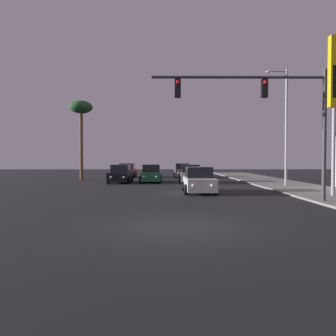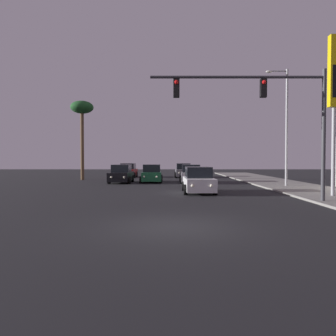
{
  "view_description": "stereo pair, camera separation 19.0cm",
  "coord_description": "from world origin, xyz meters",
  "px_view_note": "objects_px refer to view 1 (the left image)",
  "views": [
    {
      "loc": [
        -0.41,
        -10.57,
        2.19
      ],
      "look_at": [
        -0.22,
        13.3,
        1.54
      ],
      "focal_mm": 35.0,
      "sensor_mm": 36.0,
      "label": 1
    },
    {
      "loc": [
        -0.22,
        -10.57,
        2.19
      ],
      "look_at": [
        -0.22,
        13.3,
        1.54
      ],
      "focal_mm": 35.0,
      "sensor_mm": 36.0,
      "label": 2
    }
  ],
  "objects_px": {
    "car_green": "(151,174)",
    "street_lamp": "(285,121)",
    "car_black": "(121,175)",
    "palm_tree_mid": "(81,111)",
    "car_silver": "(190,174)",
    "car_red": "(127,171)",
    "traffic_light_mast": "(273,106)",
    "car_grey": "(182,171)",
    "car_white": "(199,181)"
  },
  "relations": [
    {
      "from": "car_black",
      "to": "car_green",
      "type": "xyz_separation_m",
      "value": [
        2.77,
        0.76,
        0.0
      ]
    },
    {
      "from": "car_silver",
      "to": "street_lamp",
      "type": "relative_size",
      "value": 0.48
    },
    {
      "from": "traffic_light_mast",
      "to": "car_grey",
      "type": "bearing_deg",
      "value": 98.16
    },
    {
      "from": "car_black",
      "to": "car_white",
      "type": "height_order",
      "value": "same"
    },
    {
      "from": "car_white",
      "to": "traffic_light_mast",
      "type": "distance_m",
      "value": 7.26
    },
    {
      "from": "car_silver",
      "to": "car_grey",
      "type": "xyz_separation_m",
      "value": [
        -0.3,
        8.83,
        0.0
      ]
    },
    {
      "from": "car_red",
      "to": "traffic_light_mast",
      "type": "xyz_separation_m",
      "value": [
        9.96,
        -23.37,
        4.03
      ]
    },
    {
      "from": "car_silver",
      "to": "street_lamp",
      "type": "bearing_deg",
      "value": 145.75
    },
    {
      "from": "car_red",
      "to": "street_lamp",
      "type": "distance_m",
      "value": 20.33
    },
    {
      "from": "palm_tree_mid",
      "to": "car_white",
      "type": "bearing_deg",
      "value": -50.17
    },
    {
      "from": "car_black",
      "to": "car_grey",
      "type": "distance_m",
      "value": 10.77
    },
    {
      "from": "car_green",
      "to": "street_lamp",
      "type": "relative_size",
      "value": 0.48
    },
    {
      "from": "car_white",
      "to": "palm_tree_mid",
      "type": "bearing_deg",
      "value": -50.97
    },
    {
      "from": "car_silver",
      "to": "palm_tree_mid",
      "type": "bearing_deg",
      "value": -19.05
    },
    {
      "from": "car_green",
      "to": "car_grey",
      "type": "relative_size",
      "value": 1.01
    },
    {
      "from": "car_silver",
      "to": "traffic_light_mast",
      "type": "xyz_separation_m",
      "value": [
        3.0,
        -14.18,
        4.03
      ]
    },
    {
      "from": "car_white",
      "to": "car_black",
      "type": "bearing_deg",
      "value": -55.75
    },
    {
      "from": "car_grey",
      "to": "palm_tree_mid",
      "type": "relative_size",
      "value": 0.52
    },
    {
      "from": "palm_tree_mid",
      "to": "street_lamp",
      "type": "bearing_deg",
      "value": -27.02
    },
    {
      "from": "car_white",
      "to": "palm_tree_mid",
      "type": "distance_m",
      "value": 18.43
    },
    {
      "from": "car_white",
      "to": "car_grey",
      "type": "xyz_separation_m",
      "value": [
        -0.17,
        17.86,
        0.0
      ]
    },
    {
      "from": "car_silver",
      "to": "palm_tree_mid",
      "type": "relative_size",
      "value": 0.52
    },
    {
      "from": "car_green",
      "to": "car_white",
      "type": "relative_size",
      "value": 1.0
    },
    {
      "from": "car_black",
      "to": "traffic_light_mast",
      "type": "bearing_deg",
      "value": 125.78
    },
    {
      "from": "car_green",
      "to": "street_lamp",
      "type": "distance_m",
      "value": 12.84
    },
    {
      "from": "car_grey",
      "to": "car_white",
      "type": "bearing_deg",
      "value": 90.28
    },
    {
      "from": "car_black",
      "to": "palm_tree_mid",
      "type": "distance_m",
      "value": 9.04
    },
    {
      "from": "car_grey",
      "to": "car_red",
      "type": "distance_m",
      "value": 6.67
    },
    {
      "from": "car_grey",
      "to": "street_lamp",
      "type": "distance_m",
      "value": 16.2
    },
    {
      "from": "car_red",
      "to": "car_green",
      "type": "bearing_deg",
      "value": 113.02
    },
    {
      "from": "car_green",
      "to": "traffic_light_mast",
      "type": "bearing_deg",
      "value": 112.07
    },
    {
      "from": "car_grey",
      "to": "car_silver",
      "type": "bearing_deg",
      "value": 91.69
    },
    {
      "from": "car_green",
      "to": "palm_tree_mid",
      "type": "height_order",
      "value": "palm_tree_mid"
    },
    {
      "from": "car_white",
      "to": "traffic_light_mast",
      "type": "relative_size",
      "value": 0.5
    },
    {
      "from": "car_green",
      "to": "car_silver",
      "type": "relative_size",
      "value": 1.0
    },
    {
      "from": "car_green",
      "to": "car_silver",
      "type": "xyz_separation_m",
      "value": [
        3.7,
        -0.77,
        0.0
      ]
    },
    {
      "from": "car_white",
      "to": "street_lamp",
      "type": "bearing_deg",
      "value": -151.1
    },
    {
      "from": "car_red",
      "to": "traffic_light_mast",
      "type": "relative_size",
      "value": 0.5
    },
    {
      "from": "traffic_light_mast",
      "to": "car_white",
      "type": "bearing_deg",
      "value": 121.33
    },
    {
      "from": "car_black",
      "to": "car_red",
      "type": "xyz_separation_m",
      "value": [
        -0.49,
        9.19,
        0.0
      ]
    },
    {
      "from": "traffic_light_mast",
      "to": "street_lamp",
      "type": "distance_m",
      "value": 9.98
    },
    {
      "from": "car_silver",
      "to": "traffic_light_mast",
      "type": "distance_m",
      "value": 15.04
    },
    {
      "from": "palm_tree_mid",
      "to": "car_black",
      "type": "bearing_deg",
      "value": -41.82
    },
    {
      "from": "car_white",
      "to": "car_grey",
      "type": "relative_size",
      "value": 1.0
    },
    {
      "from": "palm_tree_mid",
      "to": "car_green",
      "type": "bearing_deg",
      "value": -24.8
    },
    {
      "from": "car_red",
      "to": "car_silver",
      "type": "bearing_deg",
      "value": 128.98
    },
    {
      "from": "car_silver",
      "to": "palm_tree_mid",
      "type": "height_order",
      "value": "palm_tree_mid"
    },
    {
      "from": "car_green",
      "to": "car_grey",
      "type": "bearing_deg",
      "value": -114.89
    },
    {
      "from": "car_grey",
      "to": "car_red",
      "type": "relative_size",
      "value": 0.99
    },
    {
      "from": "street_lamp",
      "to": "car_grey",
      "type": "bearing_deg",
      "value": 117.53
    }
  ]
}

